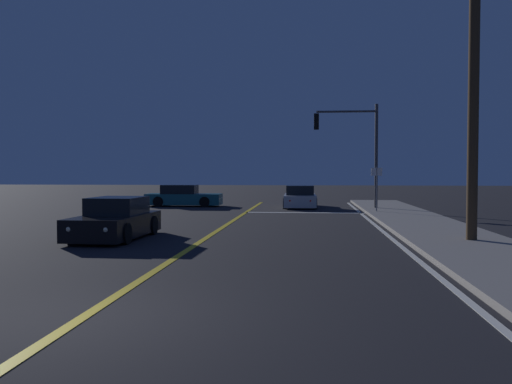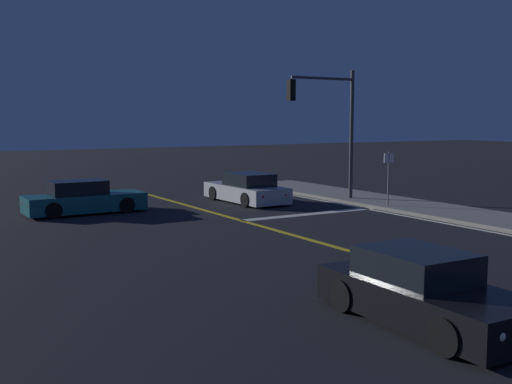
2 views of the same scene
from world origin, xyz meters
The scene contains 7 objects.
lane_line_center centered at (0.00, 11.51, 0.01)m, with size 0.20×39.15×0.01m, color gold.
stop_bar centered at (3.14, 21.53, 0.01)m, with size 6.27×0.50×0.01m, color silver.
car_side_waiting_teal centered at (-4.54, 26.41, 0.58)m, with size 4.72×1.87×1.34m.
car_lead_oncoming_silver centered at (2.78, 25.97, 0.58)m, with size 2.05×4.76×1.34m.
car_mid_block_black centered at (-2.92, 9.68, 0.58)m, with size 1.98×4.39×1.34m.
traffic_signal_near_right centered at (5.84, 23.83, 3.93)m, with size 3.57×0.28×5.94m.
street_sign_corner centered at (6.77, 21.03, 1.62)m, with size 0.56×0.07×2.41m.
Camera 2 is at (-11.32, 1.70, 3.76)m, focal length 43.63 mm.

